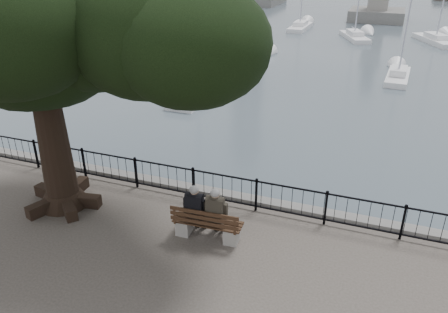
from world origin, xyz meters
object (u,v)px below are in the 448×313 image
at_px(person_right, 217,215).
at_px(tree, 59,15).
at_px(lion_monument, 379,0).
at_px(bench, 207,227).
at_px(person_left, 197,211).

relative_size(person_right, tree, 0.15).
bearing_deg(lion_monument, bench, -92.12).
height_order(bench, person_left, person_left).
bearing_deg(person_right, bench, -153.24).
bearing_deg(tree, person_right, -1.07).
bearing_deg(bench, lion_monument, 87.88).
height_order(bench, lion_monument, lion_monument).
relative_size(person_left, tree, 0.15).
distance_m(bench, lion_monument, 49.21).
xyz_separation_m(bench, person_left, (-0.33, 0.09, 0.37)).
bearing_deg(tree, lion_monument, 83.30).
bearing_deg(bench, tree, 177.13).
distance_m(person_right, tree, 6.35).
bearing_deg(person_left, person_right, 3.05).
relative_size(person_left, person_right, 1.00).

